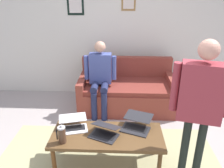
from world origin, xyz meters
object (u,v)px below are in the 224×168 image
at_px(laptop_center, 105,132).
at_px(person_seated, 100,74).
at_px(coffee_table, 107,138).
at_px(laptop_left, 73,125).
at_px(laptop_right, 136,125).
at_px(couch, 127,92).
at_px(person_standing, 200,100).
at_px(french_press, 62,135).

distance_m(laptop_center, person_seated, 1.39).
xyz_separation_m(coffee_table, laptop_left, (0.43, -0.12, 0.09)).
distance_m(laptop_left, laptop_center, 0.42).
relative_size(laptop_center, laptop_right, 0.90).
bearing_deg(laptop_left, couch, -115.64).
xyz_separation_m(couch, laptop_center, (0.29, 1.58, 0.20)).
distance_m(laptop_right, person_standing, 0.90).
distance_m(laptop_right, person_seated, 1.33).
xyz_separation_m(laptop_left, french_press, (0.07, 0.29, 0.06)).
bearing_deg(laptop_right, laptop_center, 23.57).
xyz_separation_m(laptop_center, person_seated, (0.18, -1.36, 0.22)).
xyz_separation_m(laptop_right, french_press, (0.86, 0.33, 0.06)).
bearing_deg(french_press, person_seated, -101.01).
bearing_deg(french_press, laptop_left, -103.01).
xyz_separation_m(coffee_table, person_standing, (-0.94, 0.23, 0.66)).
bearing_deg(laptop_left, coffee_table, 165.08).
height_order(laptop_left, person_seated, person_seated).
distance_m(coffee_table, french_press, 0.55).
xyz_separation_m(french_press, person_standing, (-1.44, 0.06, 0.50)).
relative_size(french_press, person_standing, 0.14).
bearing_deg(couch, laptop_center, 79.49).
bearing_deg(laptop_center, laptop_right, -156.43).
height_order(coffee_table, person_standing, person_standing).
height_order(laptop_left, laptop_center, laptop_center).
height_order(coffee_table, person_seated, person_seated).
bearing_deg(couch, person_seated, 25.76).
bearing_deg(couch, coffee_table, 80.41).
relative_size(couch, french_press, 7.32).
height_order(laptop_right, person_seated, person_seated).
distance_m(french_press, person_standing, 1.53).
relative_size(laptop_center, person_seated, 0.32).
bearing_deg(person_seated, french_press, 78.99).
distance_m(couch, coffee_table, 1.59).
xyz_separation_m(laptop_left, person_seated, (-0.23, -1.23, 0.22)).
bearing_deg(laptop_left, laptop_right, -177.22).
xyz_separation_m(laptop_left, laptop_center, (-0.40, 0.13, -0.00)).
bearing_deg(person_seated, person_standing, 126.09).
height_order(laptop_center, laptop_right, laptop_center).
xyz_separation_m(couch, laptop_left, (0.70, 1.45, 0.20)).
xyz_separation_m(laptop_right, person_standing, (-0.58, 0.38, 0.56)).
bearing_deg(laptop_center, french_press, 18.41).
xyz_separation_m(couch, coffee_table, (0.27, 1.57, 0.11)).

